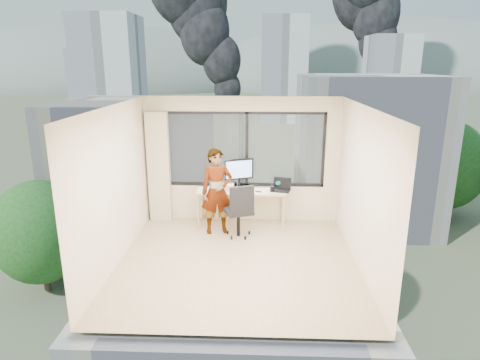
# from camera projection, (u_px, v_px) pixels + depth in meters

# --- Properties ---
(floor) EXTENTS (4.00, 4.00, 0.01)m
(floor) POSITION_uv_depth(u_px,v_px,m) (238.00, 261.00, 7.02)
(floor) COLOR #CFBC86
(floor) RESTS_ON ground
(ceiling) EXTENTS (4.00, 4.00, 0.01)m
(ceiling) POSITION_uv_depth(u_px,v_px,m) (237.00, 107.00, 6.30)
(ceiling) COLOR white
(ceiling) RESTS_ON ground
(wall_front) EXTENTS (4.00, 0.01, 2.60)m
(wall_front) POSITION_uv_depth(u_px,v_px,m) (229.00, 239.00, 4.74)
(wall_front) COLOR #F4E0BC
(wall_front) RESTS_ON ground
(wall_left) EXTENTS (0.01, 4.00, 2.60)m
(wall_left) POSITION_uv_depth(u_px,v_px,m) (115.00, 187.00, 6.74)
(wall_left) COLOR #F4E0BC
(wall_left) RESTS_ON ground
(wall_right) EXTENTS (0.01, 4.00, 2.60)m
(wall_right) POSITION_uv_depth(u_px,v_px,m) (363.00, 190.00, 6.58)
(wall_right) COLOR #F4E0BC
(wall_right) RESTS_ON ground
(window_wall) EXTENTS (3.30, 0.16, 1.55)m
(window_wall) POSITION_uv_depth(u_px,v_px,m) (244.00, 149.00, 8.52)
(window_wall) COLOR black
(window_wall) RESTS_ON ground
(curtain) EXTENTS (0.45, 0.14, 2.30)m
(curtain) POSITION_uv_depth(u_px,v_px,m) (159.00, 167.00, 8.57)
(curtain) COLOR #F0E6BC
(curtain) RESTS_ON floor
(desk) EXTENTS (1.80, 0.60, 0.75)m
(desk) POSITION_uv_depth(u_px,v_px,m) (241.00, 207.00, 8.51)
(desk) COLOR tan
(desk) RESTS_ON floor
(chair) EXTENTS (0.71, 0.71, 1.08)m
(chair) POSITION_uv_depth(u_px,v_px,m) (238.00, 209.00, 7.91)
(chair) COLOR black
(chair) RESTS_ON floor
(person) EXTENTS (0.70, 0.55, 1.68)m
(person) POSITION_uv_depth(u_px,v_px,m) (217.00, 191.00, 8.01)
(person) COLOR #2D2D33
(person) RESTS_ON floor
(monitor) EXTENTS (0.63, 0.36, 0.62)m
(monitor) POSITION_uv_depth(u_px,v_px,m) (239.00, 173.00, 8.46)
(monitor) COLOR black
(monitor) RESTS_ON desk
(game_console) EXTENTS (0.37, 0.32, 0.08)m
(game_console) POSITION_uv_depth(u_px,v_px,m) (225.00, 185.00, 8.58)
(game_console) COLOR white
(game_console) RESTS_ON desk
(laptop) EXTENTS (0.44, 0.46, 0.23)m
(laptop) POSITION_uv_depth(u_px,v_px,m) (281.00, 185.00, 8.31)
(laptop) COLOR black
(laptop) RESTS_ON desk
(cellphone) EXTENTS (0.12, 0.07, 0.01)m
(cellphone) POSITION_uv_depth(u_px,v_px,m) (258.00, 191.00, 8.29)
(cellphone) COLOR black
(cellphone) RESTS_ON desk
(pen_cup) EXTENTS (0.11, 0.11, 0.11)m
(pen_cup) POSITION_uv_depth(u_px,v_px,m) (272.00, 189.00, 8.29)
(pen_cup) COLOR black
(pen_cup) RESTS_ON desk
(handbag) EXTENTS (0.28, 0.16, 0.21)m
(handbag) POSITION_uv_depth(u_px,v_px,m) (280.00, 183.00, 8.49)
(handbag) COLOR #0D4F3E
(handbag) RESTS_ON desk
(exterior_ground) EXTENTS (400.00, 400.00, 0.04)m
(exterior_ground) POSITION_uv_depth(u_px,v_px,m) (256.00, 121.00, 126.16)
(exterior_ground) COLOR #515B3D
(exterior_ground) RESTS_ON ground
(near_bldg_a) EXTENTS (16.00, 12.00, 14.00)m
(near_bldg_a) POSITION_uv_depth(u_px,v_px,m) (155.00, 178.00, 38.11)
(near_bldg_a) COLOR beige
(near_bldg_a) RESTS_ON exterior_ground
(near_bldg_b) EXTENTS (14.00, 13.00, 16.00)m
(near_bldg_b) POSITION_uv_depth(u_px,v_px,m) (365.00, 151.00, 44.71)
(near_bldg_b) COLOR silver
(near_bldg_b) RESTS_ON exterior_ground
(far_tower_a) EXTENTS (14.00, 14.00, 28.00)m
(far_tower_a) POSITION_uv_depth(u_px,v_px,m) (111.00, 76.00, 99.67)
(far_tower_a) COLOR silver
(far_tower_a) RESTS_ON exterior_ground
(far_tower_b) EXTENTS (13.00, 13.00, 30.00)m
(far_tower_b) POSITION_uv_depth(u_px,v_px,m) (283.00, 70.00, 121.74)
(far_tower_b) COLOR silver
(far_tower_b) RESTS_ON exterior_ground
(far_tower_c) EXTENTS (15.00, 15.00, 26.00)m
(far_tower_c) POSITION_uv_depth(u_px,v_px,m) (389.00, 75.00, 140.07)
(far_tower_c) COLOR silver
(far_tower_c) RESTS_ON exterior_ground
(far_tower_d) EXTENTS (16.00, 14.00, 22.00)m
(far_tower_d) POSITION_uv_depth(u_px,v_px,m) (96.00, 80.00, 154.31)
(far_tower_d) COLOR silver
(far_tower_d) RESTS_ON exterior_ground
(hill_a) EXTENTS (288.00, 216.00, 90.00)m
(hill_a) POSITION_uv_depth(u_px,v_px,m) (103.00, 85.00, 323.02)
(hill_a) COLOR slate
(hill_a) RESTS_ON exterior_ground
(hill_b) EXTENTS (300.00, 220.00, 96.00)m
(hill_b) POSITION_uv_depth(u_px,v_px,m) (388.00, 86.00, 314.47)
(hill_b) COLOR slate
(hill_b) RESTS_ON exterior_ground
(tree_a) EXTENTS (7.00, 7.00, 8.00)m
(tree_a) POSITION_uv_depth(u_px,v_px,m) (42.00, 243.00, 31.52)
(tree_a) COLOR #18491B
(tree_a) RESTS_ON exterior_ground
(tree_b) EXTENTS (7.60, 7.60, 9.00)m
(tree_b) POSITION_uv_depth(u_px,v_px,m) (312.00, 267.00, 26.76)
(tree_b) COLOR #18491B
(tree_b) RESTS_ON exterior_ground
(tree_c) EXTENTS (8.40, 8.40, 10.00)m
(tree_c) POSITION_uv_depth(u_px,v_px,m) (447.00, 174.00, 47.06)
(tree_c) COLOR #18491B
(tree_c) RESTS_ON exterior_ground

